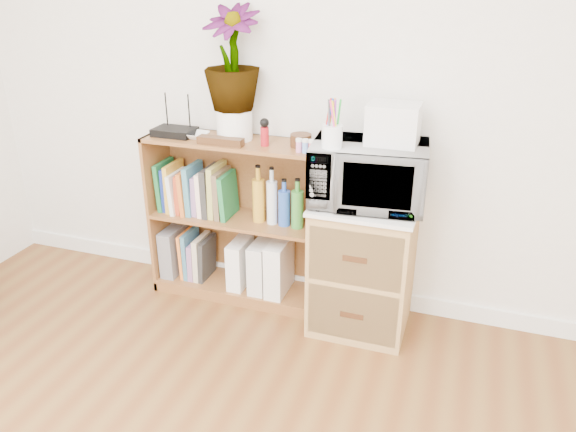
% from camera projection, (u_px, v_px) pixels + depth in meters
% --- Properties ---
extents(skirting_board, '(4.00, 0.02, 0.10)m').
position_uv_depth(skirting_board, '(302.00, 283.00, 3.38)').
color(skirting_board, white).
rests_on(skirting_board, ground).
extents(bookshelf, '(1.00, 0.30, 0.95)m').
position_uv_depth(bookshelf, '(237.00, 221.00, 3.19)').
color(bookshelf, brown).
rests_on(bookshelf, ground).
extents(wicker_unit, '(0.50, 0.45, 0.70)m').
position_uv_depth(wicker_unit, '(363.00, 267.00, 2.96)').
color(wicker_unit, '#9E7542').
rests_on(wicker_unit, ground).
extents(microwave, '(0.59, 0.43, 0.31)m').
position_uv_depth(microwave, '(368.00, 174.00, 2.74)').
color(microwave, silver).
rests_on(microwave, wicker_unit).
extents(pen_cup, '(0.10, 0.10, 0.11)m').
position_uv_depth(pen_cup, '(332.00, 136.00, 2.60)').
color(pen_cup, white).
rests_on(pen_cup, microwave).
extents(small_appliance, '(0.24, 0.20, 0.19)m').
position_uv_depth(small_appliance, '(393.00, 124.00, 2.64)').
color(small_appliance, silver).
rests_on(small_appliance, microwave).
extents(router, '(0.22, 0.15, 0.04)m').
position_uv_depth(router, '(175.00, 132.00, 3.08)').
color(router, black).
rests_on(router, bookshelf).
extents(white_bowl, '(0.13, 0.13, 0.03)m').
position_uv_depth(white_bowl, '(197.00, 135.00, 3.03)').
color(white_bowl, silver).
rests_on(white_bowl, bookshelf).
extents(plant_pot, '(0.19, 0.19, 0.16)m').
position_uv_depth(plant_pot, '(235.00, 124.00, 2.98)').
color(plant_pot, white).
rests_on(plant_pot, bookshelf).
extents(potted_plant, '(0.29, 0.29, 0.52)m').
position_uv_depth(potted_plant, '(232.00, 58.00, 2.85)').
color(potted_plant, '#3A762F').
rests_on(potted_plant, plant_pot).
extents(trinket_box, '(0.25, 0.06, 0.04)m').
position_uv_depth(trinket_box, '(221.00, 141.00, 2.91)').
color(trinket_box, '#37220F').
rests_on(trinket_box, bookshelf).
extents(kokeshi_doll, '(0.04, 0.04, 0.10)m').
position_uv_depth(kokeshi_doll, '(265.00, 136.00, 2.89)').
color(kokeshi_doll, '#A1131C').
rests_on(kokeshi_doll, bookshelf).
extents(wooden_bowl, '(0.11, 0.11, 0.06)m').
position_uv_depth(wooden_bowl, '(301.00, 140.00, 2.89)').
color(wooden_bowl, '#3B1E10').
rests_on(wooden_bowl, bookshelf).
extents(paint_jars, '(0.11, 0.04, 0.06)m').
position_uv_depth(paint_jars, '(305.00, 147.00, 2.78)').
color(paint_jars, pink).
rests_on(paint_jars, bookshelf).
extents(file_box, '(0.09, 0.23, 0.29)m').
position_uv_depth(file_box, '(174.00, 250.00, 3.43)').
color(file_box, slate).
rests_on(file_box, bookshelf).
extents(magazine_holder_left, '(0.09, 0.23, 0.28)m').
position_uv_depth(magazine_holder_left, '(240.00, 263.00, 3.29)').
color(magazine_holder_left, white).
rests_on(magazine_holder_left, bookshelf).
extents(magazine_holder_mid, '(0.09, 0.24, 0.30)m').
position_uv_depth(magazine_holder_mid, '(262.00, 265.00, 3.25)').
color(magazine_holder_mid, silver).
rests_on(magazine_holder_mid, bookshelf).
extents(magazine_holder_right, '(0.10, 0.25, 0.32)m').
position_uv_depth(magazine_holder_right, '(279.00, 267.00, 3.21)').
color(magazine_holder_right, white).
rests_on(magazine_holder_right, bookshelf).
extents(cookbooks, '(0.44, 0.20, 0.30)m').
position_uv_depth(cookbooks, '(197.00, 190.00, 3.20)').
color(cookbooks, '#1B6833').
rests_on(cookbooks, bookshelf).
extents(liquor_bottles, '(0.29, 0.07, 0.31)m').
position_uv_depth(liquor_bottles, '(278.00, 199.00, 3.05)').
color(liquor_bottles, gold).
rests_on(liquor_bottles, bookshelf).
extents(lower_books, '(0.17, 0.19, 0.29)m').
position_uv_depth(lower_books, '(197.00, 256.00, 3.39)').
color(lower_books, orange).
rests_on(lower_books, bookshelf).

